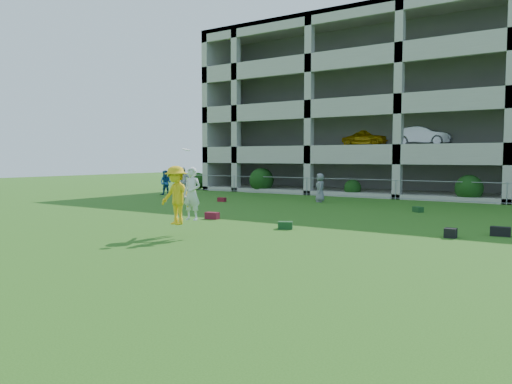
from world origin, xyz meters
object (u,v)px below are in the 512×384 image
Objects in this scene: frisbee_contest at (179,195)px; parking_garage at (435,110)px; bystander_c at (320,188)px; crate_d at (451,233)px; bystander_a at (166,183)px; bystander_b at (183,182)px.

frisbee_contest is 0.08× the size of parking_garage.
bystander_c reaches higher than crate_d.
bystander_b reaches higher than bystander_a.
bystander_a is 17.59m from frisbee_contest.
parking_garage is at bearing 87.12° from frisbee_contest.
bystander_c is at bearing -9.46° from bystander_a.
parking_garage is (-6.05, 21.79, 5.86)m from crate_d.
bystander_c is 13.52m from frisbee_contest.
bystander_a is 0.05× the size of parking_garage.
frisbee_contest is at bearing -92.88° from parking_garage.
frisbee_contest is (-7.37, -4.42, 1.17)m from crate_d.
frisbee_contest reaches higher than crate_d.
bystander_c is at bearing 135.12° from crate_d.
frisbee_contest is 26.66m from parking_garage.
crate_d is (19.90, -7.91, -0.67)m from bystander_a.
bystander_b is 19.19m from parking_garage.
bystander_a is 1.02× the size of bystander_c.
bystander_c is 0.05× the size of parking_garage.
parking_garage reaches higher than bystander_a.
bystander_b is at bearing -116.37° from bystander_c.
crate_d is at bearing 30.97° from frisbee_contest.
bystander_a is 20.28m from parking_garage.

